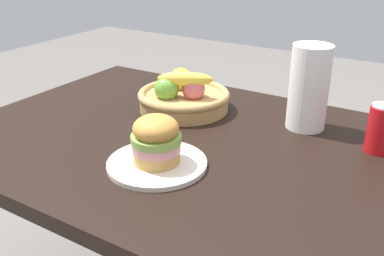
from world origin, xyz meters
TOP-DOWN VIEW (x-y plane):
  - dining_table at (0.00, 0.00)m, footprint 1.40×0.90m
  - plate at (-0.04, -0.17)m, footprint 0.24×0.24m
  - sandwich at (-0.04, -0.17)m, footprint 0.12×0.12m
  - soda_can at (0.39, 0.19)m, footprint 0.07×0.07m
  - fruit_basket at (-0.19, 0.17)m, footprint 0.29×0.29m
  - paper_towel_roll at (0.19, 0.24)m, footprint 0.11×0.11m

SIDE VIEW (x-z plane):
  - dining_table at x=0.00m, z-range 0.27..1.02m
  - plate at x=-0.04m, z-range 0.75..0.76m
  - fruit_basket at x=-0.19m, z-range 0.73..0.86m
  - soda_can at x=0.39m, z-range 0.75..0.88m
  - sandwich at x=-0.04m, z-range 0.76..0.88m
  - paper_towel_roll at x=0.19m, z-range 0.75..0.99m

